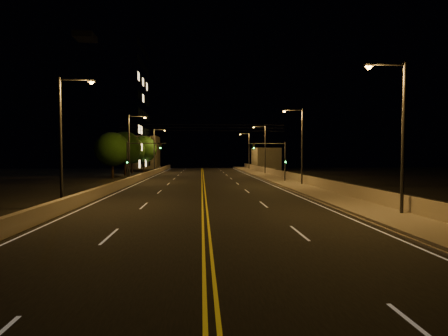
{
  "coord_description": "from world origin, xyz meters",
  "views": [
    {
      "loc": [
        -0.23,
        -13.76,
        3.8
      ],
      "look_at": [
        2.0,
        18.0,
        2.5
      ],
      "focal_mm": 26.0,
      "sensor_mm": 36.0,
      "label": 1
    }
  ],
  "objects": [
    {
      "name": "road",
      "position": [
        0.0,
        20.0,
        0.01
      ],
      "size": [
        18.0,
        120.0,
        0.02
      ],
      "primitive_type": "cube",
      "color": "black",
      "rests_on": "ground"
    },
    {
      "name": "traffic_signal_right",
      "position": [
        9.93,
        29.08,
        3.53
      ],
      "size": [
        5.11,
        0.31,
        5.5
      ],
      "color": "#2D2D33",
      "rests_on": "ground"
    },
    {
      "name": "streetlight_6",
      "position": [
        -9.92,
        55.91,
        5.34
      ],
      "size": [
        2.55,
        0.28,
        9.26
      ],
      "color": "#2D2D33",
      "rests_on": "ground"
    },
    {
      "name": "traffic_signal_left",
      "position": [
        -8.73,
        29.08,
        3.53
      ],
      "size": [
        5.11,
        0.31,
        5.5
      ],
      "color": "#2D2D33",
      "rests_on": "ground"
    },
    {
      "name": "streetlight_5",
      "position": [
        -9.92,
        31.93,
        5.34
      ],
      "size": [
        2.55,
        0.28,
        9.26
      ],
      "color": "#2D2D33",
      "rests_on": "ground"
    },
    {
      "name": "tree_1",
      "position": [
        -14.39,
        47.65,
        5.11
      ],
      "size": [
        5.99,
        5.99,
        8.11
      ],
      "color": "black",
      "rests_on": "ground"
    },
    {
      "name": "streetlight_3",
      "position": [
        11.52,
        67.37,
        5.34
      ],
      "size": [
        2.55,
        0.28,
        9.26
      ],
      "color": "#2D2D33",
      "rests_on": "ground"
    },
    {
      "name": "streetlight_2",
      "position": [
        11.52,
        46.7,
        5.34
      ],
      "size": [
        2.55,
        0.28,
        9.26
      ],
      "color": "#2D2D33",
      "rests_on": "ground"
    },
    {
      "name": "streetlight_4",
      "position": [
        -9.92,
        10.05,
        5.34
      ],
      "size": [
        2.55,
        0.28,
        9.26
      ],
      "color": "#2D2D33",
      "rests_on": "ground"
    },
    {
      "name": "parapet_rail",
      "position": [
        12.45,
        20.0,
        1.33
      ],
      "size": [
        0.06,
        120.0,
        0.06
      ],
      "primitive_type": "cylinder",
      "rotation": [
        1.57,
        0.0,
        0.0
      ],
      "color": "black",
      "rests_on": "parapet_wall"
    },
    {
      "name": "overhead_wires",
      "position": [
        0.0,
        29.5,
        7.4
      ],
      "size": [
        22.0,
        0.03,
        0.83
      ],
      "color": "black"
    },
    {
      "name": "building_tower",
      "position": [
        -24.3,
        56.53,
        13.91
      ],
      "size": [
        24.0,
        15.0,
        28.96
      ],
      "color": "gray",
      "rests_on": "ground"
    },
    {
      "name": "parapet_wall",
      "position": [
        12.45,
        20.0,
        0.8
      ],
      "size": [
        0.3,
        120.0,
        1.0
      ],
      "primitive_type": "cube",
      "color": "gray",
      "rests_on": "sidewalk"
    },
    {
      "name": "tree_0",
      "position": [
        -14.62,
        39.91,
        4.7
      ],
      "size": [
        5.51,
        5.51,
        7.46
      ],
      "color": "black",
      "rests_on": "ground"
    },
    {
      "name": "sidewalk",
      "position": [
        10.8,
        20.0,
        0.15
      ],
      "size": [
        3.6,
        120.0,
        0.3
      ],
      "primitive_type": "cube",
      "color": "slate",
      "rests_on": "ground"
    },
    {
      "name": "lane_markings",
      "position": [
        0.0,
        19.93,
        0.02
      ],
      "size": [
        17.32,
        116.0,
        0.0
      ],
      "color": "silver",
      "rests_on": "road"
    },
    {
      "name": "ground",
      "position": [
        0.0,
        0.0,
        0.0
      ],
      "size": [
        160.0,
        160.0,
        0.0
      ],
      "primitive_type": "plane",
      "color": "black",
      "rests_on": "ground"
    },
    {
      "name": "curb",
      "position": [
        8.93,
        20.0,
        0.07
      ],
      "size": [
        0.14,
        120.0,
        0.15
      ],
      "primitive_type": "cube",
      "color": "slate",
      "rests_on": "ground"
    },
    {
      "name": "distant_building_right",
      "position": [
        16.5,
        69.74,
        2.77
      ],
      "size": [
        6.0,
        10.0,
        5.53
      ],
      "primitive_type": "cube",
      "color": "gray",
      "rests_on": "ground"
    },
    {
      "name": "streetlight_1",
      "position": [
        11.52,
        24.25,
        5.34
      ],
      "size": [
        2.55,
        0.28,
        9.26
      ],
      "color": "#2D2D33",
      "rests_on": "ground"
    },
    {
      "name": "distant_building_left",
      "position": [
        -16.0,
        76.29,
        4.39
      ],
      "size": [
        8.0,
        8.0,
        8.79
      ],
      "primitive_type": "cube",
      "color": "gray",
      "rests_on": "ground"
    },
    {
      "name": "streetlight_0",
      "position": [
        11.52,
        4.82,
        5.34
      ],
      "size": [
        2.55,
        0.28,
        9.26
      ],
      "color": "#2D2D33",
      "rests_on": "ground"
    },
    {
      "name": "tree_3",
      "position": [
        -13.03,
        59.17,
        5.05
      ],
      "size": [
        5.91,
        5.91,
        8.02
      ],
      "color": "black",
      "rests_on": "ground"
    },
    {
      "name": "tree_2",
      "position": [
        -14.73,
        55.17,
        4.68
      ],
      "size": [
        5.48,
        5.48,
        7.43
      ],
      "color": "black",
      "rests_on": "ground"
    },
    {
      "name": "jersey_barrier",
      "position": [
        -9.31,
        20.0,
        0.47
      ],
      "size": [
        0.45,
        120.0,
        0.93
      ],
      "primitive_type": "cube",
      "color": "gray",
      "rests_on": "ground"
    }
  ]
}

